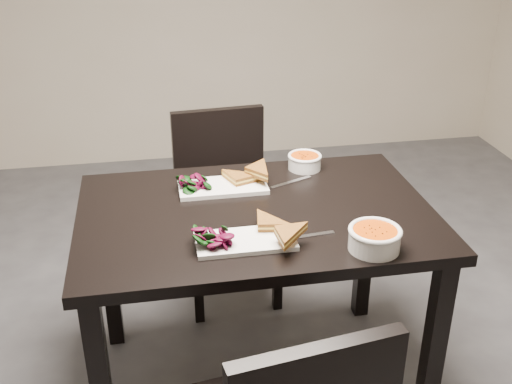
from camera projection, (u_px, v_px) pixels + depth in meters
table at (256, 236)px, 2.13m from camera, size 1.20×0.80×0.75m
chair_far at (224, 193)px, 2.81m from camera, size 0.45×0.45×0.85m
plate_near at (245, 241)px, 1.89m from camera, size 0.31×0.15×0.02m
sandwich_near at (265, 228)px, 1.90m from camera, size 0.17×0.14×0.05m
salad_near at (213, 236)px, 1.86m from camera, size 0.10×0.09×0.04m
soup_bowl_near at (375, 238)px, 1.85m from camera, size 0.16×0.16×0.07m
cutlery_near at (307, 236)px, 1.93m from camera, size 0.18×0.03×0.00m
plate_far at (223, 187)px, 2.24m from camera, size 0.32×0.16×0.02m
sandwich_far at (241, 179)px, 2.22m from camera, size 0.19×0.17×0.05m
salad_far at (195, 181)px, 2.21m from camera, size 0.10×0.09×0.04m
soup_bowl_far at (305, 161)px, 2.39m from camera, size 0.13×0.13×0.06m
cutlery_far at (291, 182)px, 2.29m from camera, size 0.17×0.09×0.00m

